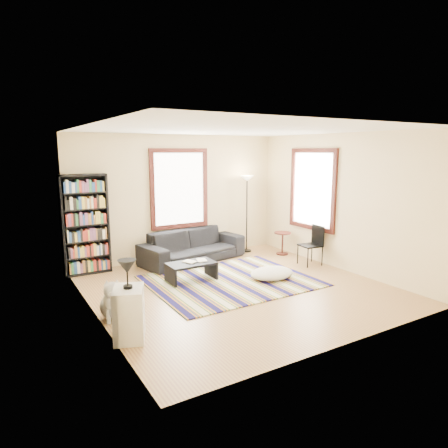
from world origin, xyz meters
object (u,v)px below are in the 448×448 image
bookshelf (85,225)px  coffee_table (191,272)px  side_table (282,243)px  white_cabinet (129,314)px  dog (113,298)px  sofa (193,246)px  floor_cushion (272,273)px  folding_chair (310,245)px  floor_lamp (247,214)px

bookshelf → coffee_table: size_ratio=2.22×
side_table → coffee_table: bearing=-166.3°
white_cabinet → bookshelf: bearing=109.2°
side_table → dog: 4.78m
white_cabinet → dog: 0.77m
dog → sofa: bearing=59.9°
floor_cushion → dog: 3.16m
coffee_table → folding_chair: folding_chair is taller
bookshelf → white_cabinet: bearing=-93.0°
white_cabinet → coffee_table: bearing=66.7°
sofa → dog: bearing=-148.6°
floor_lamp → white_cabinet: floor_lamp is taller
folding_chair → floor_lamp: bearing=112.6°
floor_lamp → side_table: bearing=-50.3°
sofa → coffee_table: (-0.66, -1.26, -0.17)m
floor_lamp → sofa: bearing=-176.2°
floor_lamp → floor_cushion: bearing=-111.0°
bookshelf → side_table: bookshelf is taller
bookshelf → floor_lamp: bookshelf is taller
folding_chair → white_cabinet: bearing=-157.1°
coffee_table → white_cabinet: size_ratio=1.29×
sofa → coffee_table: bearing=-128.8°
coffee_table → floor_lamp: size_ratio=0.48×
bookshelf → side_table: (4.33, -0.86, -0.73)m
coffee_table → floor_lamp: (2.18, 1.36, 0.75)m
floor_lamp → dog: bearing=-149.5°
coffee_table → floor_cushion: (1.40, -0.68, -0.07)m
side_table → dog: (-4.49, -1.62, 0.04)m
floor_lamp → side_table: size_ratio=3.44×
sofa → white_cabinet: bearing=-140.2°
sofa → floor_lamp: size_ratio=1.28×
sofa → coffee_table: 1.43m
sofa → side_table: size_ratio=4.42×
side_table → folding_chair: bearing=-92.9°
sofa → side_table: bearing=-26.9°
bookshelf → folding_chair: 4.70m
folding_chair → white_cabinet: size_ratio=1.23×
sofa → dog: (-2.40, -2.21, -0.04)m
coffee_table → folding_chair: (2.70, -0.33, 0.25)m
bookshelf → coffee_table: (1.58, -1.53, -0.82)m
floor_lamp → dog: 4.59m
coffee_table → white_cabinet: white_cabinet is taller
floor_cushion → dog: size_ratio=1.43×
floor_cushion → bookshelf: bearing=143.5°
floor_cushion → white_cabinet: white_cabinet is taller
floor_cushion → folding_chair: bearing=14.9°
floor_lamp → folding_chair: floor_lamp is taller
coffee_table → white_cabinet: 2.46m
folding_chair → white_cabinet: 4.66m
floor_cushion → side_table: size_ratio=1.64×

